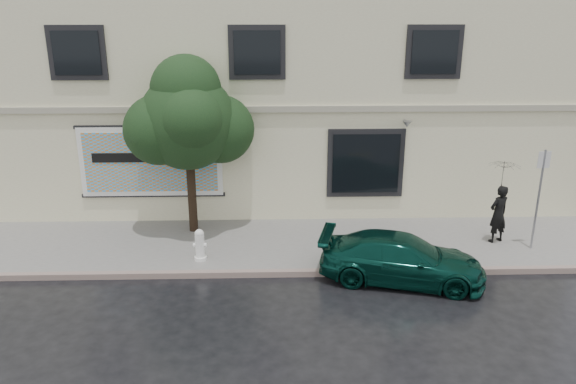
{
  "coord_description": "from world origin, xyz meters",
  "views": [
    {
      "loc": [
        0.41,
        -11.19,
        6.55
      ],
      "look_at": [
        0.79,
        2.2,
        1.99
      ],
      "focal_mm": 35.0,
      "sensor_mm": 36.0,
      "label": 1
    }
  ],
  "objects_px": {
    "car": "(402,259)",
    "street_tree": "(188,122)",
    "pedestrian": "(498,214)",
    "fire_hydrant": "(200,245)"
  },
  "relations": [
    {
      "from": "street_tree",
      "to": "fire_hydrant",
      "type": "bearing_deg",
      "value": -77.78
    },
    {
      "from": "fire_hydrant",
      "to": "car",
      "type": "bearing_deg",
      "value": -22.54
    },
    {
      "from": "pedestrian",
      "to": "fire_hydrant",
      "type": "height_order",
      "value": "pedestrian"
    },
    {
      "from": "car",
      "to": "street_tree",
      "type": "relative_size",
      "value": 0.87
    },
    {
      "from": "car",
      "to": "fire_hydrant",
      "type": "xyz_separation_m",
      "value": [
        -5.05,
        1.0,
        -0.02
      ]
    },
    {
      "from": "pedestrian",
      "to": "car",
      "type": "bearing_deg",
      "value": 7.68
    },
    {
      "from": "car",
      "to": "pedestrian",
      "type": "relative_size",
      "value": 2.42
    },
    {
      "from": "street_tree",
      "to": "car",
      "type": "bearing_deg",
      "value": -28.67
    },
    {
      "from": "car",
      "to": "pedestrian",
      "type": "height_order",
      "value": "pedestrian"
    },
    {
      "from": "car",
      "to": "pedestrian",
      "type": "distance_m",
      "value": 3.68
    }
  ]
}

